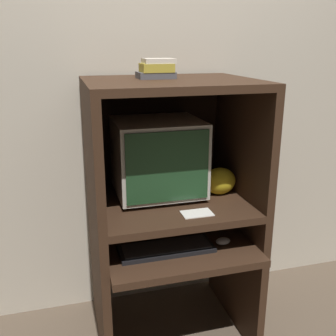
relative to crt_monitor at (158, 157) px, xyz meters
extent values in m
cube|color=beige|center=(0.05, 0.32, 0.29)|extent=(6.00, 0.06, 2.60)
cube|color=#382316|center=(-0.34, -0.08, -0.70)|extent=(0.04, 0.68, 0.61)
cube|color=#382316|center=(0.44, -0.08, -0.70)|extent=(0.04, 0.68, 0.61)
cube|color=#382316|center=(0.05, -0.25, -0.41)|extent=(0.73, 0.47, 0.04)
cube|color=#382316|center=(-0.34, -0.08, -0.30)|extent=(0.04, 0.68, 0.19)
cube|color=#382316|center=(0.44, -0.08, -0.30)|extent=(0.04, 0.68, 0.19)
cube|color=#382316|center=(0.05, -0.08, -0.23)|extent=(0.73, 0.68, 0.04)
cube|color=#382316|center=(-0.34, -0.08, 0.10)|extent=(0.04, 0.68, 0.61)
cube|color=#382316|center=(0.44, -0.08, 0.10)|extent=(0.04, 0.68, 0.61)
cube|color=#382316|center=(0.05, -0.08, 0.38)|extent=(0.73, 0.68, 0.04)
cube|color=black|center=(0.05, 0.25, 0.10)|extent=(0.73, 0.01, 0.61)
cylinder|color=beige|center=(0.00, 0.00, -0.20)|extent=(0.22, 0.22, 0.02)
cube|color=beige|center=(0.00, 0.00, 0.00)|extent=(0.44, 0.39, 0.38)
cube|color=#1E4223|center=(0.00, -0.19, 0.00)|extent=(0.40, 0.01, 0.34)
cube|color=black|center=(-0.03, -0.26, -0.39)|extent=(0.46, 0.17, 0.02)
cube|color=#333335|center=(-0.03, -0.26, -0.37)|extent=(0.42, 0.13, 0.01)
ellipsoid|color=#B7B7B7|center=(0.26, -0.28, -0.38)|extent=(0.07, 0.05, 0.03)
ellipsoid|color=gold|center=(0.32, -0.08, -0.14)|extent=(0.17, 0.13, 0.14)
cube|color=#4C4C51|center=(-0.01, 0.00, 0.41)|extent=(0.18, 0.13, 0.03)
cube|color=gold|center=(-0.01, -0.01, 0.45)|extent=(0.15, 0.12, 0.04)
cube|color=beige|center=(0.01, -0.01, 0.48)|extent=(0.15, 0.12, 0.02)
cube|color=white|center=(0.12, -0.29, -0.21)|extent=(0.15, 0.09, 0.00)
camera|label=1|loc=(-0.47, -1.90, 0.56)|focal=42.00mm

